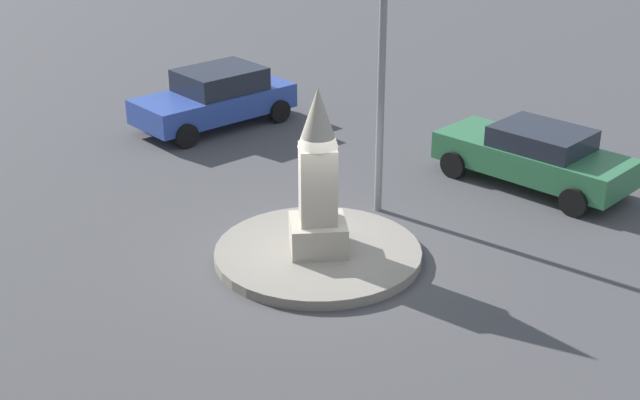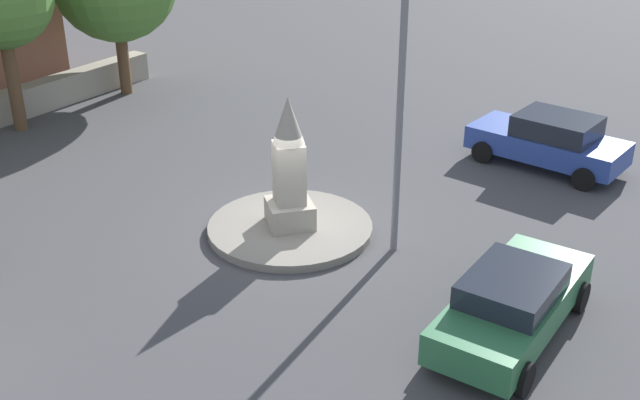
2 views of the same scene
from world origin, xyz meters
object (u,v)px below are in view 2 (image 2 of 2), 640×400
monument (289,171)px  car_blue_far_side (550,140)px  streetlamp (402,68)px  car_green_parked_right (513,302)px

monument → car_blue_far_side: size_ratio=0.70×
monument → streetlamp: streetlamp is taller
monument → car_blue_far_side: (2.03, -8.12, -0.81)m
streetlamp → car_blue_far_side: size_ratio=1.55×
streetlamp → car_blue_far_side: 7.82m
car_blue_far_side → car_green_parked_right: (-7.30, 4.97, -0.06)m
monument → streetlamp: 3.79m
monument → streetlamp: size_ratio=0.45×
car_blue_far_side → car_green_parked_right: 8.84m
streetlamp → car_green_parked_right: size_ratio=1.59×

